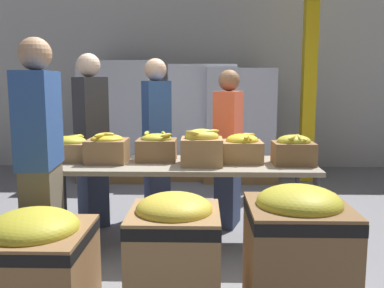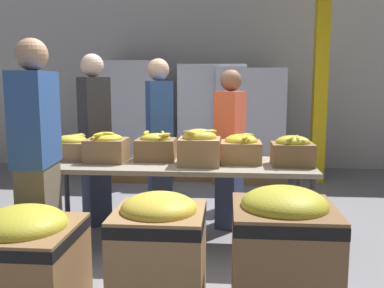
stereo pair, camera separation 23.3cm
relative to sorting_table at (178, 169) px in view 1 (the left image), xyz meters
The scene contains 20 objects.
ground_plane 0.70m from the sorting_table, ahead, with size 30.00×30.00×0.00m, color gray.
wall_back 3.89m from the sorting_table, 90.00° to the left, with size 16.00×0.08×4.00m.
sorting_table is the anchor object (origin of this frame).
banana_box_0 0.99m from the sorting_table, behind, with size 0.35×0.32×0.24m.
banana_box_1 0.65m from the sorting_table, behind, with size 0.35×0.32×0.28m.
banana_box_2 0.28m from the sorting_table, 154.34° to the left, with size 0.35×0.29×0.27m.
banana_box_3 0.31m from the sorting_table, 21.57° to the right, with size 0.35×0.33×0.31m.
banana_box_4 0.60m from the sorting_table, ahead, with size 0.35×0.34×0.26m.
banana_box_5 1.02m from the sorting_table, ahead, with size 0.35×0.30×0.27m.
volunteer_0 1.10m from the sorting_table, 147.69° to the left, with size 0.44×0.52×1.74m.
volunteer_1 1.17m from the sorting_table, 147.60° to the right, with size 0.28×0.50×1.78m.
volunteer_2 0.78m from the sorting_table, 110.13° to the left, with size 0.35×0.50×1.70m.
volunteer_3 0.75m from the sorting_table, 49.88° to the left, with size 0.33×0.47×1.58m.
donation_bin_0 1.54m from the sorting_table, 121.59° to the right, with size 0.64×0.64×0.71m.
donation_bin_1 1.31m from the sorting_table, 87.53° to the right, with size 0.53×0.53×0.82m.
donation_bin_2 1.52m from the sorting_table, 58.58° to the right, with size 0.59×0.59×0.87m.
support_pillar 3.43m from the sorting_table, 56.22° to the left, with size 0.19×0.19×4.00m.
pallet_stack_0 3.04m from the sorting_table, 110.41° to the left, with size 1.12×1.12×1.76m.
pallet_stack_1 3.01m from the sorting_table, 85.90° to the left, with size 1.08×1.08×1.72m.
pallet_stack_2 2.94m from the sorting_table, 74.74° to the left, with size 1.08×1.08×1.66m.
Camera 1 is at (0.22, -3.70, 1.47)m, focal length 40.00 mm.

